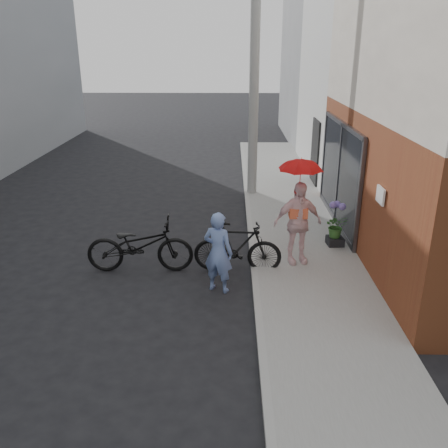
{
  "coord_description": "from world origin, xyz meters",
  "views": [
    {
      "loc": [
        0.47,
        -8.01,
        4.35
      ],
      "look_at": [
        0.33,
        0.6,
        1.1
      ],
      "focal_mm": 38.0,
      "sensor_mm": 36.0,
      "label": 1
    }
  ],
  "objects_px": {
    "utility_pole": "(254,77)",
    "planter": "(335,241)",
    "officer": "(218,252)",
    "bike_right": "(237,247)",
    "bike_left": "(140,245)",
    "kimono_woman": "(298,223)"
  },
  "relations": [
    {
      "from": "utility_pole",
      "to": "kimono_woman",
      "type": "xyz_separation_m",
      "value": [
        0.72,
        -5.0,
        -2.52
      ]
    },
    {
      "from": "officer",
      "to": "planter",
      "type": "bearing_deg",
      "value": -119.92
    },
    {
      "from": "utility_pole",
      "to": "bike_right",
      "type": "bearing_deg",
      "value": -95.46
    },
    {
      "from": "officer",
      "to": "bike_left",
      "type": "bearing_deg",
      "value": -3.51
    },
    {
      "from": "bike_right",
      "to": "kimono_woman",
      "type": "distance_m",
      "value": 1.32
    },
    {
      "from": "utility_pole",
      "to": "planter",
      "type": "distance_m",
      "value": 5.53
    },
    {
      "from": "kimono_woman",
      "to": "utility_pole",
      "type": "bearing_deg",
      "value": 84.74
    },
    {
      "from": "officer",
      "to": "kimono_woman",
      "type": "distance_m",
      "value": 1.9
    },
    {
      "from": "officer",
      "to": "bike_left",
      "type": "distance_m",
      "value": 1.81
    },
    {
      "from": "kimono_woman",
      "to": "officer",
      "type": "bearing_deg",
      "value": -160.06
    },
    {
      "from": "bike_right",
      "to": "kimono_woman",
      "type": "relative_size",
      "value": 1.04
    },
    {
      "from": "utility_pole",
      "to": "planter",
      "type": "xyz_separation_m",
      "value": [
        1.72,
        -4.1,
        -3.29
      ]
    },
    {
      "from": "utility_pole",
      "to": "bike_right",
      "type": "height_order",
      "value": "utility_pole"
    },
    {
      "from": "bike_left",
      "to": "planter",
      "type": "relative_size",
      "value": 6.11
    },
    {
      "from": "utility_pole",
      "to": "planter",
      "type": "relative_size",
      "value": 19.93
    },
    {
      "from": "bike_left",
      "to": "bike_right",
      "type": "distance_m",
      "value": 1.98
    },
    {
      "from": "planter",
      "to": "bike_right",
      "type": "bearing_deg",
      "value": -152.92
    },
    {
      "from": "utility_pole",
      "to": "bike_right",
      "type": "relative_size",
      "value": 3.93
    },
    {
      "from": "kimono_woman",
      "to": "planter",
      "type": "distance_m",
      "value": 1.55
    },
    {
      "from": "officer",
      "to": "utility_pole",
      "type": "bearing_deg",
      "value": -74.98
    },
    {
      "from": "utility_pole",
      "to": "kimono_woman",
      "type": "relative_size",
      "value": 4.07
    },
    {
      "from": "bike_left",
      "to": "bike_right",
      "type": "relative_size",
      "value": 1.21
    }
  ]
}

